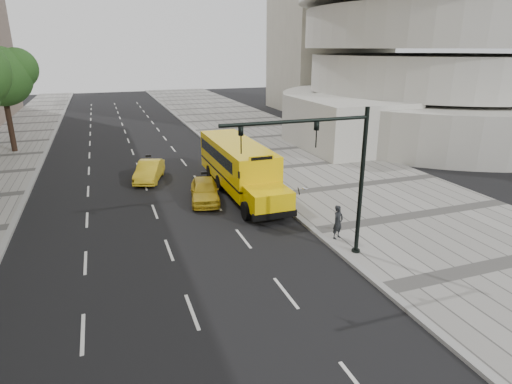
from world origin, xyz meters
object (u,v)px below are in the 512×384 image
object	(u,v)px
school_bus	(238,163)
pedestrian	(338,222)
tree_c	(2,76)
taxi_far	(149,171)
traffic_signal	(332,167)
taxi_near	(205,190)

from	to	relation	value
school_bus	pedestrian	bearing A→B (deg)	-76.92
school_bus	tree_c	bearing A→B (deg)	132.75
school_bus	taxi_far	xyz separation A→B (m)	(-5.06, 3.94, -1.10)
taxi_far	pedestrian	distance (m)	14.57
pedestrian	traffic_signal	size ratio (longest dim) A/B	0.25
school_bus	traffic_signal	world-z (taller)	traffic_signal
tree_c	pedestrian	bearing A→B (deg)	-55.77
school_bus	taxi_near	world-z (taller)	school_bus
taxi_near	pedestrian	world-z (taller)	pedestrian
taxi_near	taxi_far	bearing A→B (deg)	126.29
taxi_far	traffic_signal	size ratio (longest dim) A/B	0.63
tree_c	pedestrian	distance (m)	30.61
taxi_near	taxi_far	xyz separation A→B (m)	(-2.56, 5.34, -0.01)
traffic_signal	tree_c	bearing A→B (deg)	120.56
traffic_signal	school_bus	bearing A→B (deg)	93.85
taxi_near	traffic_signal	distance (m)	10.04
tree_c	taxi_far	xyz separation A→B (m)	(9.85, -12.19, -5.70)
school_bus	pedestrian	world-z (taller)	school_bus
taxi_far	pedestrian	size ratio (longest dim) A/B	2.52
pedestrian	traffic_signal	xyz separation A→B (m)	(-1.35, -1.51, 3.14)
school_bus	traffic_signal	bearing A→B (deg)	-86.15
school_bus	traffic_signal	xyz separation A→B (m)	(0.69, -10.29, 2.33)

